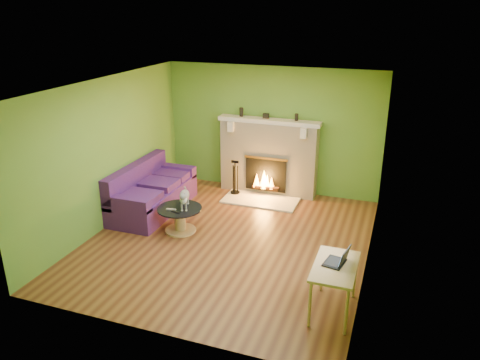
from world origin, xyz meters
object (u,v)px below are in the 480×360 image
at_px(sofa, 151,193).
at_px(cat, 185,198).
at_px(desk, 335,271).
at_px(coffee_table, 180,218).

xyz_separation_m(sofa, cat, (1.01, -0.58, 0.27)).
bearing_deg(desk, cat, 152.58).
height_order(coffee_table, cat, cat).
bearing_deg(cat, coffee_table, -168.16).
relative_size(coffee_table, cat, 1.33).
bearing_deg(cat, sofa, 130.19).
relative_size(sofa, cat, 3.45).
height_order(coffee_table, desk, desk).
distance_m(sofa, coffee_table, 1.13).
distance_m(sofa, desk, 4.32).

